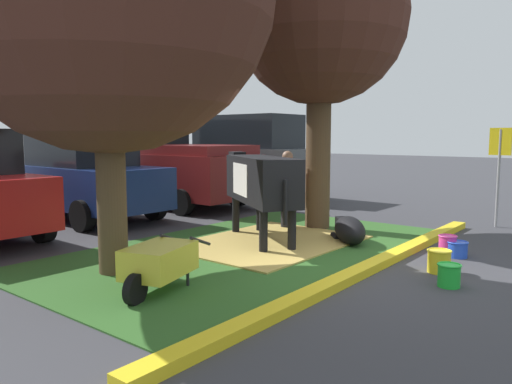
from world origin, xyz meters
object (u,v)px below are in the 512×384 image
(cow_holstein, at_px, (260,180))
(pickup_truck_maroon, at_px, (163,164))
(bucket_blue, at_px, (457,249))
(bucket_yellow, at_px, (439,261))
(bucket_pink, at_px, (447,245))
(calf_lying, at_px, (349,230))
(bucket_green, at_px, (449,275))
(person_handler, at_px, (287,187))
(suv_black, at_px, (247,156))
(parking_sign, at_px, (500,157))
(wheelbarrow, at_px, (158,262))
(shade_tree_right, at_px, (320,19))
(sedan_blue, at_px, (83,176))

(cow_holstein, bearing_deg, pickup_truck_maroon, 67.25)
(cow_holstein, xyz_separation_m, bucket_blue, (0.99, -3.17, -0.98))
(bucket_yellow, bearing_deg, cow_holstein, 88.61)
(bucket_pink, bearing_deg, calf_lying, 96.11)
(bucket_green, relative_size, pickup_truck_maroon, 0.06)
(calf_lying, relative_size, pickup_truck_maroon, 0.22)
(calf_lying, relative_size, bucket_blue, 3.56)
(person_handler, height_order, bucket_blue, person_handler)
(suv_black, bearing_deg, parking_sign, -96.06)
(bucket_yellow, bearing_deg, bucket_green, -151.51)
(parking_sign, relative_size, pickup_truck_maroon, 0.38)
(cow_holstein, height_order, bucket_yellow, cow_holstein)
(calf_lying, bearing_deg, bucket_pink, -83.89)
(wheelbarrow, distance_m, bucket_yellow, 3.84)
(bucket_green, distance_m, pickup_truck_maroon, 9.06)
(shade_tree_right, height_order, wheelbarrow, shade_tree_right)
(shade_tree_right, distance_m, bucket_pink, 4.95)
(shade_tree_right, height_order, cow_holstein, shade_tree_right)
(sedan_blue, bearing_deg, bucket_pink, -78.18)
(wheelbarrow, height_order, parking_sign, parking_sign)
(cow_holstein, xyz_separation_m, bucket_green, (-0.66, -3.55, -0.96))
(parking_sign, distance_m, suv_black, 7.42)
(cow_holstein, xyz_separation_m, suv_black, (4.93, 4.35, 0.16))
(wheelbarrow, height_order, sedan_blue, sedan_blue)
(suv_black, bearing_deg, bucket_blue, -117.69)
(bucket_pink, distance_m, pickup_truck_maroon, 8.17)
(bucket_yellow, relative_size, pickup_truck_maroon, 0.06)
(person_handler, xyz_separation_m, pickup_truck_maroon, (0.83, 4.74, 0.26))
(sedan_blue, bearing_deg, shade_tree_right, -64.78)
(cow_holstein, distance_m, bucket_pink, 3.31)
(bucket_green, relative_size, bucket_yellow, 0.89)
(bucket_blue, bearing_deg, shade_tree_right, 76.80)
(person_handler, distance_m, sedan_blue, 4.78)
(parking_sign, bearing_deg, person_handler, 130.91)
(parking_sign, height_order, bucket_pink, parking_sign)
(wheelbarrow, xyz_separation_m, pickup_truck_maroon, (5.20, 5.89, 0.73))
(wheelbarrow, height_order, pickup_truck_maroon, pickup_truck_maroon)
(shade_tree_right, xyz_separation_m, bucket_yellow, (-1.77, -3.05, -4.01))
(bucket_yellow, bearing_deg, bucket_blue, 3.61)
(shade_tree_right, height_order, parking_sign, shade_tree_right)
(cow_holstein, bearing_deg, shade_tree_right, -6.25)
(wheelbarrow, bearing_deg, pickup_truck_maroon, 48.56)
(bucket_blue, bearing_deg, pickup_truck_maroon, 82.22)
(cow_holstein, height_order, pickup_truck_maroon, pickup_truck_maroon)
(person_handler, bearing_deg, pickup_truck_maroon, 80.11)
(bucket_pink, relative_size, sedan_blue, 0.07)
(bucket_blue, relative_size, sedan_blue, 0.08)
(sedan_blue, height_order, suv_black, suv_black)
(person_handler, height_order, suv_black, suv_black)
(sedan_blue, bearing_deg, wheelbarrow, -114.19)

